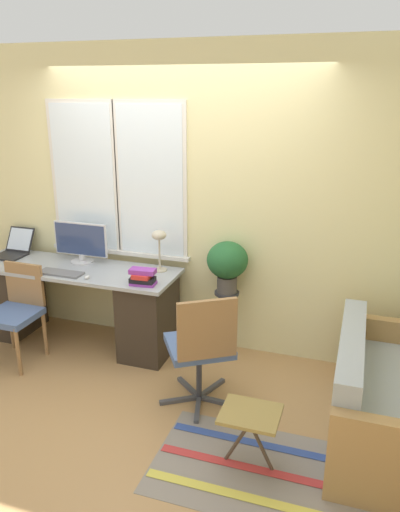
# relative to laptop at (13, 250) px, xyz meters

# --- Properties ---
(ground_plane) EXTENTS (14.00, 14.00, 0.00)m
(ground_plane) POSITION_rel_laptop_xyz_m (1.69, -0.44, -0.80)
(ground_plane) COLOR tan
(wall_back_with_window) EXTENTS (9.00, 0.12, 2.70)m
(wall_back_with_window) POSITION_rel_laptop_xyz_m (1.66, 0.26, 0.55)
(wall_back_with_window) COLOR beige
(wall_back_with_window) RESTS_ON ground_plane
(desk) EXTENTS (1.95, 0.62, 0.75)m
(desk) POSITION_rel_laptop_xyz_m (0.76, -0.13, -0.40)
(desk) COLOR #9EA3A8
(desk) RESTS_ON ground_plane
(laptop) EXTENTS (0.28, 0.38, 0.24)m
(laptop) POSITION_rel_laptop_xyz_m (0.00, 0.00, 0.00)
(laptop) COLOR black
(laptop) RESTS_ON desk
(monitor) EXTENTS (0.54, 0.21, 0.38)m
(monitor) POSITION_rel_laptop_xyz_m (0.76, 0.02, 0.14)
(monitor) COLOR silver
(monitor) RESTS_ON desk
(keyboard) EXTENTS (0.41, 0.14, 0.02)m
(keyboard) POSITION_rel_laptop_xyz_m (0.74, -0.32, -0.04)
(keyboard) COLOR slate
(keyboard) RESTS_ON desk
(mouse) EXTENTS (0.04, 0.06, 0.03)m
(mouse) POSITION_rel_laptop_xyz_m (1.03, -0.34, -0.04)
(mouse) COLOR silver
(mouse) RESTS_ON desk
(desk_lamp) EXTENTS (0.13, 0.13, 0.37)m
(desk_lamp) POSITION_rel_laptop_xyz_m (1.54, 0.05, 0.23)
(desk_lamp) COLOR #BCB299
(desk_lamp) RESTS_ON desk
(book_stack) EXTENTS (0.23, 0.16, 0.14)m
(book_stack) POSITION_rel_laptop_xyz_m (1.54, -0.31, 0.01)
(book_stack) COLOR purple
(book_stack) RESTS_ON desk
(desk_chair_wooden) EXTENTS (0.43, 0.44, 0.85)m
(desk_chair_wooden) POSITION_rel_laptop_xyz_m (0.43, -0.58, -0.33)
(desk_chair_wooden) COLOR olive
(desk_chair_wooden) RESTS_ON ground_plane
(office_chair_swivel) EXTENTS (0.63, 0.64, 0.94)m
(office_chair_swivel) POSITION_rel_laptop_xyz_m (2.20, -0.73, -0.30)
(office_chair_swivel) COLOR #47474C
(office_chair_swivel) RESTS_ON ground_plane
(couch_loveseat) EXTENTS (0.77, 1.43, 0.75)m
(couch_loveseat) POSITION_rel_laptop_xyz_m (3.52, -0.69, -0.54)
(couch_loveseat) COLOR #9EA8B2
(couch_loveseat) RESTS_ON ground_plane
(plant_stand) EXTENTS (0.22, 0.22, 0.61)m
(plant_stand) POSITION_rel_laptop_xyz_m (2.16, 0.09, -0.29)
(plant_stand) COLOR #333338
(plant_stand) RESTS_ON ground_plane
(potted_plant) EXTENTS (0.36, 0.36, 0.46)m
(potted_plant) POSITION_rel_laptop_xyz_m (2.16, 0.09, 0.08)
(potted_plant) COLOR #514C47
(potted_plant) RESTS_ON plant_stand
(floor_rug_striped) EXTENTS (1.50, 0.85, 0.01)m
(floor_rug_striped) POSITION_rel_laptop_xyz_m (2.84, -1.28, -0.80)
(floor_rug_striped) COLOR gray
(floor_rug_striped) RESTS_ON ground_plane
(folding_stool) EXTENTS (0.37, 0.31, 0.41)m
(folding_stool) POSITION_rel_laptop_xyz_m (2.69, -1.25, -0.45)
(folding_stool) COLOR olive
(folding_stool) RESTS_ON ground_plane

